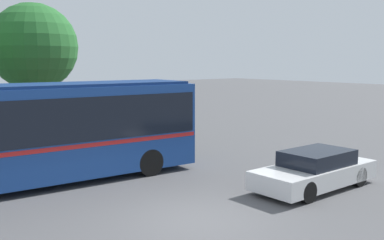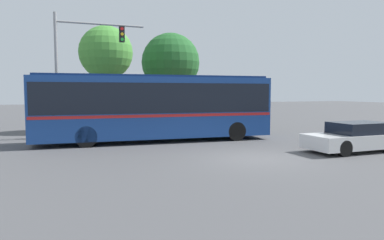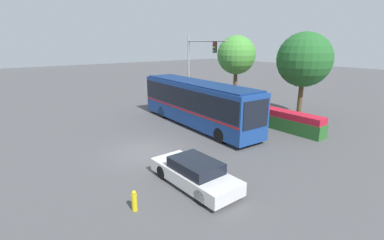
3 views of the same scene
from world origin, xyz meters
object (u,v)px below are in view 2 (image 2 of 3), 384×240
at_px(sedan_foreground, 357,137).
at_px(traffic_light_pole, 77,58).
at_px(city_bus, 156,104).
at_px(street_tree_centre, 171,63).
at_px(street_tree_left, 106,53).

height_order(sedan_foreground, traffic_light_pole, traffic_light_pole).
relative_size(city_bus, street_tree_centre, 1.70).
xyz_separation_m(street_tree_left, street_tree_centre, (5.27, 2.60, -0.25)).
bearing_deg(street_tree_left, traffic_light_pole, -121.15).
relative_size(city_bus, traffic_light_pole, 1.77).
relative_size(sedan_foreground, street_tree_centre, 0.65).
xyz_separation_m(sedan_foreground, traffic_light_pole, (-11.07, 9.06, 3.85)).
distance_m(city_bus, sedan_foreground, 9.68).
bearing_deg(street_tree_centre, traffic_light_pole, -141.10).
height_order(city_bus, street_tree_centre, street_tree_centre).
relative_size(traffic_light_pole, street_tree_centre, 0.96).
bearing_deg(street_tree_centre, city_bus, -111.83).
distance_m(sedan_foreground, traffic_light_pole, 14.81).
bearing_deg(city_bus, street_tree_centre, 71.53).
bearing_deg(sedan_foreground, traffic_light_pole, -39.78).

